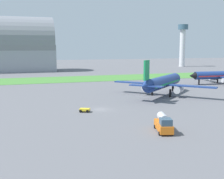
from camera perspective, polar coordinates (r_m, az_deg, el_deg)
ground_plane at (r=74.91m, az=-2.29°, el=-3.85°), size 600.00×600.00×0.00m
grass_taxiway_strip at (r=145.58m, az=-10.21°, el=1.91°), size 360.00×28.00×0.08m
airplane_parked_jet_far at (r=134.20m, az=20.11°, el=2.61°), size 28.95×29.50×10.42m
airplane_midfield_jet at (r=96.36m, az=9.73°, el=1.34°), size 27.58×26.83×12.04m
fuel_truck_near_gate at (r=55.81m, az=9.96°, el=-6.50°), size 4.11×6.91×3.29m
baggage_cart_midfield at (r=71.90m, az=-5.29°, el=-3.93°), size 2.91×2.64×0.90m
hangar_distant at (r=202.59m, az=-19.28°, el=7.84°), size 56.30×30.67×35.23m
control_tower at (r=247.68m, az=13.50°, el=8.98°), size 8.00×8.00×33.73m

